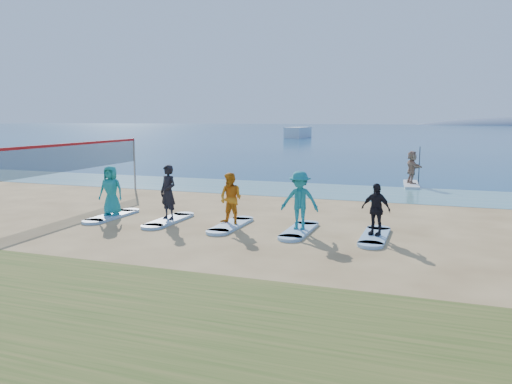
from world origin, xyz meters
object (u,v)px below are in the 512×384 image
(surfboard_0, at_px, (112,216))
(student_0, at_px, (111,190))
(surfboard_1, at_px, (169,220))
(surfboard_4, at_px, (375,236))
(boat_offshore_a, at_px, (298,138))
(student_4, at_px, (376,209))
(student_1, at_px, (168,192))
(student_2, at_px, (231,199))
(paddleboard, at_px, (411,184))
(paddleboarder, at_px, (412,167))
(surfboard_3, at_px, (299,230))
(volleyball_net, at_px, (74,157))
(surfboard_2, at_px, (231,225))
(student_3, at_px, (300,200))

(surfboard_0, bearing_deg, student_0, 0.00)
(surfboard_1, height_order, surfboard_4, same)
(surfboard_0, relative_size, surfboard_4, 1.00)
(boat_offshore_a, height_order, student_4, student_4)
(student_0, relative_size, student_1, 0.95)
(student_2, bearing_deg, paddleboard, 81.70)
(student_2, bearing_deg, student_1, -166.43)
(paddleboarder, distance_m, surfboard_3, 12.54)
(student_0, xyz_separation_m, student_1, (2.24, 0.00, 0.05))
(paddleboard, height_order, student_0, student_0)
(volleyball_net, distance_m, boat_offshore_a, 73.76)
(boat_offshore_a, distance_m, student_0, 75.68)
(volleyball_net, height_order, surfboard_1, volleyball_net)
(surfboard_4, bearing_deg, boat_offshore_a, 106.65)
(surfboard_1, bearing_deg, paddleboard, 59.70)
(paddleboarder, bearing_deg, volleyball_net, 107.05)
(surfboard_2, bearing_deg, boat_offshore_a, 103.44)
(surfboard_3, height_order, surfboard_4, same)
(surfboard_2, bearing_deg, surfboard_4, 0.00)
(surfboard_0, relative_size, surfboard_1, 1.00)
(surfboard_2, relative_size, student_3, 1.25)
(paddleboarder, xyz_separation_m, student_4, (-0.43, -12.22, -0.11))
(student_1, bearing_deg, volleyball_net, -176.27)
(boat_offshore_a, distance_m, surfboard_2, 76.59)
(paddleboard, distance_m, paddleboarder, 0.89)
(boat_offshore_a, xyz_separation_m, surfboard_3, (20.04, -74.49, 0.04))
(boat_offshore_a, bearing_deg, paddleboard, -69.40)
(student_4, bearing_deg, surfboard_2, -160.18)
(surfboard_1, xyz_separation_m, student_2, (2.24, 0.00, 0.86))
(surfboard_3, xyz_separation_m, student_4, (2.24, 0.00, 0.79))
(boat_offshore_a, bearing_deg, student_3, -74.38)
(surfboard_4, bearing_deg, volleyball_net, 172.57)
(surfboard_4, bearing_deg, paddleboarder, 87.98)
(student_4, bearing_deg, boat_offshore_a, 126.47)
(paddleboarder, distance_m, surfboard_2, 13.20)
(paddleboard, height_order, student_1, student_1)
(student_2, height_order, surfboard_4, student_2)
(paddleboarder, bearing_deg, surfboard_0, 118.13)
(paddleboard, relative_size, student_1, 1.66)
(student_3, bearing_deg, student_4, -4.18)
(volleyball_net, distance_m, surfboard_1, 5.53)
(surfboard_2, bearing_deg, surfboard_3, 0.00)
(student_2, distance_m, student_3, 2.24)
(student_1, relative_size, student_4, 1.21)
(paddleboard, relative_size, surfboard_4, 1.36)
(student_3, height_order, surfboard_4, student_3)
(student_2, bearing_deg, student_0, -166.43)
(student_4, bearing_deg, paddleboard, 107.80)
(surfboard_0, height_order, student_3, student_3)
(paddleboarder, bearing_deg, student_1, 125.33)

